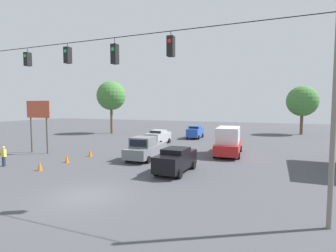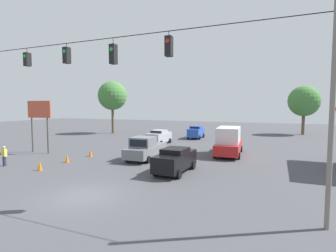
# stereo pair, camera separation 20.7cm
# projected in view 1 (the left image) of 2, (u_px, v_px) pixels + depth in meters

# --- Properties ---
(ground_plane) EXTENTS (140.00, 140.00, 0.00)m
(ground_plane) POSITION_uv_depth(u_px,v_px,m) (85.00, 196.00, 14.40)
(ground_plane) COLOR #47474C
(overhead_signal_span) EXTENTS (23.60, 0.38, 8.97)m
(overhead_signal_span) POSITION_uv_depth(u_px,v_px,m) (92.00, 90.00, 14.57)
(overhead_signal_span) COLOR slate
(overhead_signal_span) RESTS_ON ground_plane
(box_truck_red_oncoming_far) EXTENTS (2.85, 6.64, 2.82)m
(box_truck_red_oncoming_far) POSITION_uv_depth(u_px,v_px,m) (228.00, 141.00, 26.46)
(box_truck_red_oncoming_far) COLOR red
(box_truck_red_oncoming_far) RESTS_ON ground_plane
(sedan_black_crossing_near) EXTENTS (2.12, 4.65, 1.83)m
(sedan_black_crossing_near) POSITION_uv_depth(u_px,v_px,m) (176.00, 160.00, 19.49)
(sedan_black_crossing_near) COLOR black
(sedan_black_crossing_near) RESTS_ON ground_plane
(sedan_blue_withflow_deep) EXTENTS (2.14, 4.34, 1.89)m
(sedan_blue_withflow_deep) POSITION_uv_depth(u_px,v_px,m) (195.00, 132.00, 40.05)
(sedan_blue_withflow_deep) COLOR #234CB2
(sedan_blue_withflow_deep) RESTS_ON ground_plane
(pickup_truck_grey_withflow_mid) EXTENTS (2.50, 5.67, 2.12)m
(pickup_truck_grey_withflow_mid) POSITION_uv_depth(u_px,v_px,m) (145.00, 149.00, 24.45)
(pickup_truck_grey_withflow_mid) COLOR slate
(pickup_truck_grey_withflow_mid) RESTS_ON ground_plane
(sedan_silver_withflow_far) EXTENTS (2.21, 4.15, 1.82)m
(sedan_silver_withflow_far) POSITION_uv_depth(u_px,v_px,m) (158.00, 137.00, 34.14)
(sedan_silver_withflow_far) COLOR #A8AAB2
(sedan_silver_withflow_far) RESTS_ON ground_plane
(traffic_cone_nearest) EXTENTS (0.35, 0.35, 0.73)m
(traffic_cone_nearest) POSITION_uv_depth(u_px,v_px,m) (40.00, 166.00, 20.06)
(traffic_cone_nearest) COLOR orange
(traffic_cone_nearest) RESTS_ON ground_plane
(traffic_cone_second) EXTENTS (0.35, 0.35, 0.73)m
(traffic_cone_second) POSITION_uv_depth(u_px,v_px,m) (67.00, 158.00, 22.90)
(traffic_cone_second) COLOR orange
(traffic_cone_second) RESTS_ON ground_plane
(traffic_cone_third) EXTENTS (0.35, 0.35, 0.73)m
(traffic_cone_third) POSITION_uv_depth(u_px,v_px,m) (90.00, 153.00, 25.60)
(traffic_cone_third) COLOR orange
(traffic_cone_third) RESTS_ON ground_plane
(roadside_billboard) EXTENTS (3.19, 0.16, 5.49)m
(roadside_billboard) POSITION_uv_depth(u_px,v_px,m) (38.00, 115.00, 27.34)
(roadside_billboard) COLOR #4C473D
(roadside_billboard) RESTS_ON ground_plane
(pedestrian) EXTENTS (0.40, 0.28, 1.66)m
(pedestrian) POSITION_uv_depth(u_px,v_px,m) (4.00, 156.00, 21.47)
(pedestrian) COLOR #2D334C
(pedestrian) RESTS_ON ground_plane
(tree_horizon_left) EXTENTS (5.16, 5.16, 9.36)m
(tree_horizon_left) POSITION_uv_depth(u_px,v_px,m) (111.00, 96.00, 46.89)
(tree_horizon_left) COLOR brown
(tree_horizon_left) RESTS_ON ground_plane
(tree_horizon_right) EXTENTS (5.22, 5.22, 8.40)m
(tree_horizon_right) POSITION_uv_depth(u_px,v_px,m) (302.00, 101.00, 44.97)
(tree_horizon_right) COLOR brown
(tree_horizon_right) RESTS_ON ground_plane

